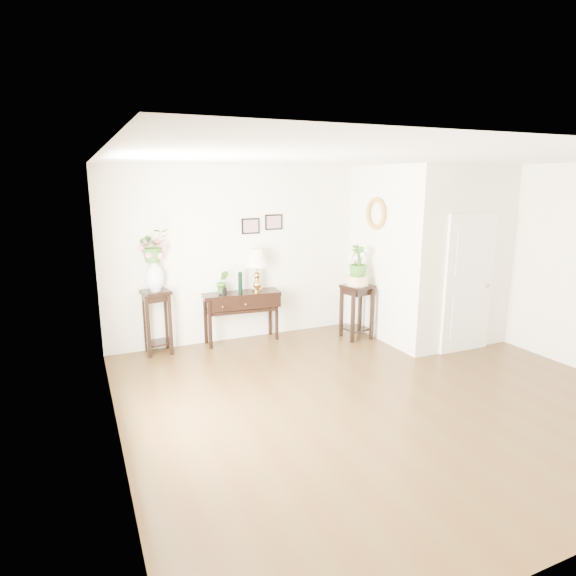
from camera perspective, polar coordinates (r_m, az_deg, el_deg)
floor at (r=6.16m, az=10.60°, el=-12.22°), size 6.00×5.50×0.02m
ceiling at (r=5.60m, az=11.80°, el=14.78°), size 6.00×5.50×0.02m
wall_back at (r=8.08m, az=-0.09°, el=4.36°), size 6.00×0.02×2.80m
wall_left at (r=4.71m, az=-20.30°, el=-2.51°), size 0.02×5.50×2.80m
wall_right at (r=7.82m, az=29.50°, el=2.42°), size 0.02×5.50×2.80m
partition at (r=8.37m, az=16.01°, el=4.15°), size 1.80×1.95×2.80m
door at (r=7.70m, az=20.60°, el=0.48°), size 0.90×0.05×2.10m
art_print_left at (r=7.77m, az=-4.45°, el=7.33°), size 0.30×0.02×0.25m
art_print_right at (r=7.91m, az=-1.70°, el=7.82°), size 0.30×0.02×0.25m
wall_ornament at (r=7.83m, az=10.36°, el=8.67°), size 0.07×0.51×0.51m
console_table at (r=7.81m, az=-5.54°, el=-3.44°), size 1.26×0.52×0.82m
table_lamp at (r=7.72m, az=-3.71°, el=2.21°), size 0.49×0.49×0.69m
green_vase at (r=7.66m, az=-5.69°, el=0.72°), size 0.08×0.08×0.33m
potted_plant at (r=7.58m, az=-7.76°, el=0.62°), size 0.22×0.19×0.36m
plant_stand_a at (r=7.50m, az=-15.22°, el=-3.91°), size 0.44×0.44×0.97m
porcelain_vase at (r=7.33m, az=-15.54°, el=1.43°), size 0.30×0.30×0.48m
lily_arrangement at (r=7.26m, az=-15.74°, el=4.69°), size 0.54×0.50×0.49m
plant_stand_b at (r=8.01m, az=8.13°, el=-2.80°), size 0.51×0.51×0.90m
ceramic_bowl at (r=7.89m, az=8.25°, el=0.92°), size 0.43×0.43×0.16m
narcissus at (r=7.83m, az=8.32°, el=3.12°), size 0.36×0.36×0.53m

